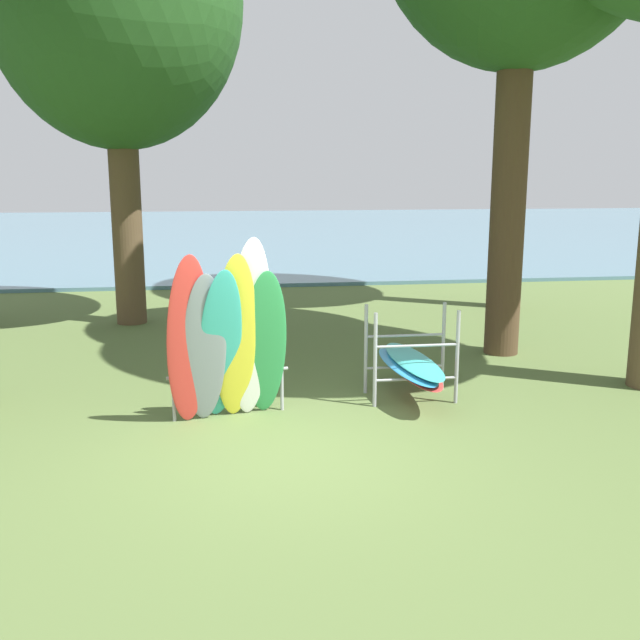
% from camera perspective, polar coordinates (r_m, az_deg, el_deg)
% --- Properties ---
extents(ground_plane, '(80.00, 80.00, 0.00)m').
position_cam_1_polar(ground_plane, '(8.12, -2.62, -10.21)').
color(ground_plane, '#566B38').
extents(lake_water, '(80.00, 36.00, 0.10)m').
position_cam_1_polar(lake_water, '(37.06, -6.95, 6.96)').
color(lake_water, slate).
rests_on(lake_water, ground).
extents(tree_far_left_back, '(4.77, 4.77, 8.89)m').
position_cam_1_polar(tree_far_left_back, '(15.22, -15.83, 22.92)').
color(tree_far_left_back, brown).
rests_on(tree_far_left_back, ground).
extents(leaning_board_pile, '(1.53, 0.82, 2.28)m').
position_cam_1_polar(leaning_board_pile, '(8.78, -7.26, -1.67)').
color(leaning_board_pile, red).
rests_on(leaning_board_pile, ground).
extents(board_storage_rack, '(1.15, 2.12, 1.25)m').
position_cam_1_polar(board_storage_rack, '(9.84, 7.19, -3.47)').
color(board_storage_rack, '#9EA0A5').
rests_on(board_storage_rack, ground).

